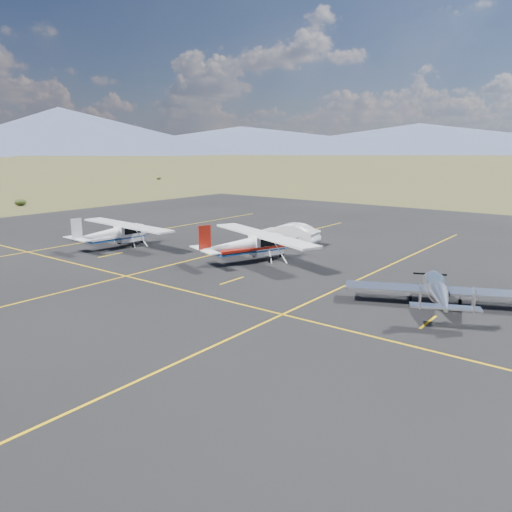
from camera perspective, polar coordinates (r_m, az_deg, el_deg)
ground at (r=26.55m, az=14.05°, el=-4.02°), size 1600.00×1600.00×0.00m
apron at (r=29.90m, az=1.71°, el=-1.80°), size 72.00×72.00×0.02m
aircraft_low_wing at (r=24.49m, az=19.98°, el=-3.67°), size 6.33×8.13×1.82m
aircraft_cessna at (r=32.20m, az=-0.70°, el=1.39°), size 7.37×10.27×2.65m
aircraft_plain at (r=38.22m, az=-15.76°, el=2.57°), size 5.92×9.85×2.49m
sedan at (r=38.21m, az=3.63°, el=2.55°), size 2.37×5.04×1.60m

